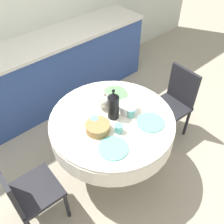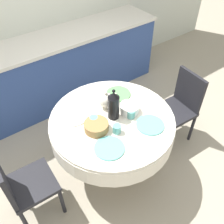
# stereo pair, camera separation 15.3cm
# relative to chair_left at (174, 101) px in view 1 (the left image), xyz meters

# --- Properties ---
(ground_plane) EXTENTS (12.00, 12.00, 0.00)m
(ground_plane) POSITION_rel_chair_left_xyz_m (-0.93, 0.06, -0.49)
(ground_plane) COLOR #9E937F
(wall_back) EXTENTS (7.00, 0.05, 2.60)m
(wall_back) POSITION_rel_chair_left_xyz_m (-0.93, 1.83, 0.81)
(wall_back) COLOR beige
(wall_back) RESTS_ON ground_plane
(kitchen_counter) EXTENTS (3.24, 0.64, 0.95)m
(kitchen_counter) POSITION_rel_chair_left_xyz_m (-0.93, 1.50, -0.02)
(kitchen_counter) COLOR #2D4784
(kitchen_counter) RESTS_ON ground_plane
(dining_table) EXTENTS (1.18, 1.18, 0.77)m
(dining_table) POSITION_rel_chair_left_xyz_m (-0.93, 0.06, 0.15)
(dining_table) COLOR tan
(dining_table) RESTS_ON ground_plane
(chair_left) EXTENTS (0.42, 0.42, 0.88)m
(chair_left) POSITION_rel_chair_left_xyz_m (0.00, 0.00, 0.00)
(chair_left) COLOR black
(chair_left) RESTS_ON ground_plane
(chair_right) EXTENTS (0.42, 0.42, 0.88)m
(chair_right) POSITION_rel_chair_left_xyz_m (-1.85, 0.10, 0.00)
(chair_right) COLOR black
(chair_right) RESTS_ON ground_plane
(plate_near_left) EXTENTS (0.25, 0.25, 0.01)m
(plate_near_left) POSITION_rel_chair_left_xyz_m (-1.15, -0.21, 0.29)
(plate_near_left) COLOR #60BCB7
(plate_near_left) RESTS_ON dining_table
(cup_near_left) EXTENTS (0.07, 0.07, 0.08)m
(cup_near_left) POSITION_rel_chair_left_xyz_m (-0.99, -0.11, 0.32)
(cup_near_left) COLOR #5BA39E
(cup_near_left) RESTS_ON dining_table
(plate_near_right) EXTENTS (0.25, 0.25, 0.01)m
(plate_near_right) POSITION_rel_chair_left_xyz_m (-0.70, -0.22, 0.29)
(plate_near_right) COLOR #60BCB7
(plate_near_right) RESTS_ON dining_table
(cup_near_right) EXTENTS (0.07, 0.07, 0.08)m
(cup_near_right) POSITION_rel_chair_left_xyz_m (-0.77, -0.03, 0.32)
(cup_near_right) COLOR #5BA39E
(cup_near_right) RESTS_ON dining_table
(plate_far_left) EXTENTS (0.25, 0.25, 0.01)m
(plate_far_left) POSITION_rel_chair_left_xyz_m (-1.20, 0.28, 0.29)
(plate_far_left) COLOR white
(plate_far_left) RESTS_ON dining_table
(cup_far_left) EXTENTS (0.07, 0.07, 0.08)m
(cup_far_left) POSITION_rel_chair_left_xyz_m (-1.10, 0.10, 0.32)
(cup_far_left) COLOR #5BA39E
(cup_far_left) RESTS_ON dining_table
(plate_far_right) EXTENTS (0.25, 0.25, 0.01)m
(plate_far_right) POSITION_rel_chair_left_xyz_m (-0.67, 0.30, 0.29)
(plate_far_right) COLOR #5BA85B
(plate_far_right) RESTS_ON dining_table
(cup_far_right) EXTENTS (0.07, 0.07, 0.08)m
(cup_far_right) POSITION_rel_chair_left_xyz_m (-0.84, 0.21, 0.32)
(cup_far_right) COLOR #DBB766
(cup_far_right) RESTS_ON dining_table
(coffee_carafe) EXTENTS (0.11, 0.11, 0.32)m
(coffee_carafe) POSITION_rel_chair_left_xyz_m (-0.90, 0.07, 0.42)
(coffee_carafe) COLOR black
(coffee_carafe) RESTS_ON dining_table
(teapot) EXTENTS (0.20, 0.14, 0.19)m
(teapot) POSITION_rel_chair_left_xyz_m (-0.88, 0.22, 0.37)
(teapot) COLOR silver
(teapot) RESTS_ON dining_table
(bread_basket) EXTENTS (0.22, 0.22, 0.08)m
(bread_basket) POSITION_rel_chair_left_xyz_m (-1.12, 0.03, 0.32)
(bread_basket) COLOR olive
(bread_basket) RESTS_ON dining_table
(fruit_bowl) EXTENTS (0.18, 0.18, 0.08)m
(fruit_bowl) POSITION_rel_chair_left_xyz_m (-0.74, 0.03, 0.32)
(fruit_bowl) COLOR silver
(fruit_bowl) RESTS_ON dining_table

